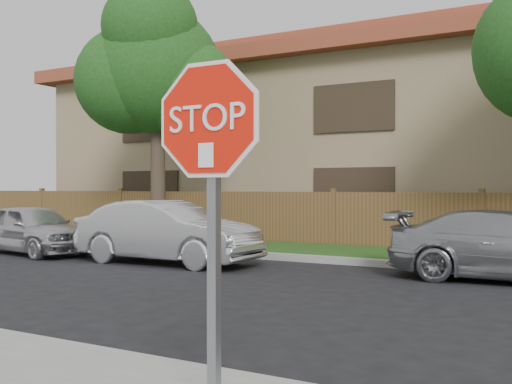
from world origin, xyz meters
The scene contains 8 objects.
far_curb centered at (0.00, 8.15, 0.07)m, with size 70.00×0.30×0.15m, color gray.
grass_strip centered at (0.00, 9.80, 0.06)m, with size 70.00×3.00×0.12m, color #1E4714.
fence centered at (0.00, 11.40, 0.80)m, with size 70.00×0.12×1.60m, color brown.
apartment_building centered at (0.00, 17.00, 3.53)m, with size 35.20×9.20×7.20m.
tree_left centered at (-8.98, 9.57, 5.22)m, with size 4.80×3.90×7.78m.
stop_sign centered at (0.37, -1.48, 1.83)m, with size 1.01×0.13×2.55m.
sedan_far_left centered at (-10.23, 6.13, 0.65)m, with size 1.54×3.83×1.31m, color silver.
sedan_left centered at (-5.97, 6.25, 0.72)m, with size 1.52×4.36×1.44m, color silver.
Camera 1 is at (2.43, -4.56, 1.73)m, focal length 42.00 mm.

